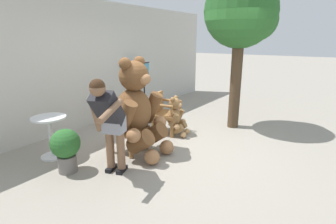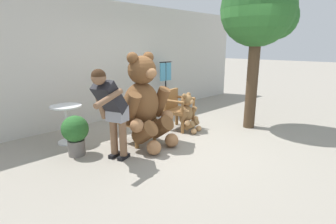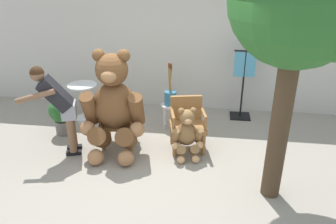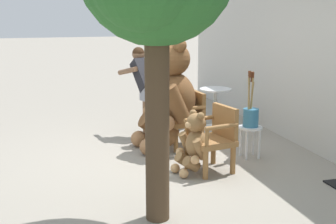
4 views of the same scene
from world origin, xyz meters
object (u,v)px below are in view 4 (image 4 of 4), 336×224
Objects in this scene: wooden_chair_left at (187,117)px; brush_bucket at (251,114)px; wooden_chair_right at (214,137)px; person_visitor at (146,83)px; white_stool at (250,134)px; teddy_bear_small at (194,143)px; teddy_bear_large at (170,95)px; potted_plant at (178,107)px; round_side_table at (215,104)px.

wooden_chair_left is 1.07× the size of brush_bucket.
wooden_chair_right is 1.07× the size of brush_bucket.
white_stool is at bearing 36.14° from person_visitor.
brush_bucket reaches higher than wooden_chair_right.
teddy_bear_small is (1.18, -0.29, -0.06)m from wooden_chair_left.
teddy_bear_large reaches higher than teddy_bear_small.
wooden_chair_right is at bearing 13.16° from person_visitor.
teddy_bear_small is (1.16, -0.01, -0.42)m from teddy_bear_large.
teddy_bear_large is 2.47× the size of potted_plant.
brush_bucket reaches higher than round_side_table.
round_side_table reaches higher than potted_plant.
person_visitor is (-0.80, -0.46, 0.43)m from wooden_chair_left.
teddy_bear_small is 1.15× the size of round_side_table.
white_stool is (-0.39, 0.98, -0.05)m from teddy_bear_small.
person_visitor is 2.17× the size of potted_plant.
wooden_chair_left reaches higher than white_stool.
person_visitor is at bearing -83.75° from round_side_table.
brush_bucket is 1.18× the size of potted_plant.
teddy_bear_large is 1.25m from brush_bucket.
wooden_chair_left is 1.12m from potted_plant.
person_visitor is (-0.82, -0.19, 0.07)m from teddy_bear_large.
wooden_chair_right is 0.51× the size of teddy_bear_large.
white_stool is 0.29m from brush_bucket.
wooden_chair_right is 2.06m from person_visitor.
teddy_bear_large is at bearing 179.34° from teddy_bear_small.
brush_bucket is at bearing 15.20° from potted_plant.
teddy_bear_large is 1.28m from potted_plant.
potted_plant is at bearing 157.87° from teddy_bear_large.
wooden_chair_right reaches higher than potted_plant.
brush_bucket reaches higher than white_stool.
teddy_bear_small is at bearing -68.14° from white_stool.
wooden_chair_left is 1.87× the size of white_stool.
person_visitor is 1.38m from round_side_table.
teddy_bear_small is at bearing -85.45° from wooden_chair_right.
wooden_chair_right is at bearing 13.33° from teddy_bear_large.
potted_plant is at bearing -164.72° from white_stool.
round_side_table is at bearing 175.36° from brush_bucket.
round_side_table is (-1.73, 0.14, -0.19)m from brush_bucket.
teddy_bear_large is at bearing -128.48° from brush_bucket.
teddy_bear_small is at bearing -11.59° from potted_plant.
wooden_chair_left is 1.15m from wooden_chair_right.
wooden_chair_right is 1.23m from teddy_bear_large.
brush_bucket is (0.77, 0.97, -0.18)m from teddy_bear_large.
wooden_chair_left is at bearing 179.94° from wooden_chair_right.
wooden_chair_left is at bearing -138.30° from brush_bucket.
white_stool is 0.64× the size of round_side_table.
round_side_table is at bearing 175.45° from white_stool.
round_side_table is at bearing 138.53° from wooden_chair_left.
wooden_chair_right is 0.81m from brush_bucket.
white_stool is at bearing 41.81° from wooden_chair_left.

